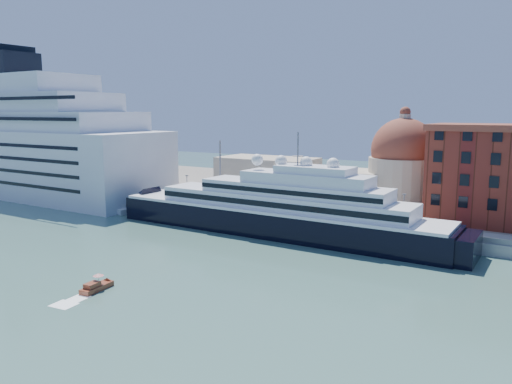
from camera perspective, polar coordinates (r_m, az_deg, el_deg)
The scene contains 9 objects.
ground at distance 99.42m, azimuth -5.85°, elevation -7.29°, with size 400.00×400.00×0.00m, color #386057.
quay at distance 126.84m, azimuth 3.57°, elevation -3.06°, with size 180.00×10.00×2.50m, color gray.
land at distance 163.54m, azimuth 10.40°, elevation -0.52°, with size 260.00×72.00×2.00m, color slate.
quay_fence at distance 122.60m, azimuth 2.58°, elevation -2.60°, with size 180.00×0.10×1.20m, color slate.
superyacht at distance 116.96m, azimuth 0.84°, elevation -2.33°, with size 92.59×12.84×27.67m.
service_barge at distance 147.18m, azimuth -15.71°, elevation -1.87°, with size 12.73×6.35×2.74m.
water_taxi at distance 84.42m, azimuth -17.81°, elevation -10.24°, with size 2.54×5.98×2.76m.
church at distance 143.88m, azimuth 10.35°, elevation 2.16°, with size 66.00×18.00×25.50m.
lamp_posts at distance 130.27m, azimuth -1.67°, elevation 1.11°, with size 120.80×2.40×18.00m.
Camera 1 is at (58.55, -75.27, 28.08)m, focal length 35.00 mm.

